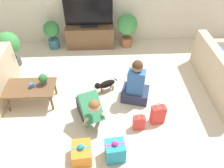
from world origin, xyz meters
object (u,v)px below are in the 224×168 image
Objects in this scene: gift_bag_a at (139,123)px; gift_bag_b at (158,115)px; dog at (105,85)px; gift_box_b at (115,151)px; tv_console at (90,36)px; person_sitting at (136,86)px; tv at (88,14)px; potted_plant_back_right at (127,27)px; person_kneeling at (90,108)px; potted_plant_back_left at (52,32)px; potted_plant_corner_left at (9,46)px; tabletop_plant at (43,79)px; gift_box_a at (82,153)px; mug at (32,85)px; coffee_table at (30,89)px.

gift_bag_b is (0.35, 0.13, 0.05)m from gift_bag_a.
gift_box_b reaches higher than dog.
dog is 1.13m from gift_bag_a.
tv_console is 1.28× the size of person_sitting.
gift_bag_b is at bearing 19.56° from gift_bag_a.
tv is 2.02m from dog.
potted_plant_back_right is 2.86× the size of gift_bag_a.
tv is 1.35× the size of potted_plant_back_right.
person_sitting reaches higher than gift_bag_a.
person_sitting is 0.70m from gift_bag_b.
dog is (0.28, 0.78, -0.16)m from person_kneeling.
person_kneeling is 2.72× the size of gift_bag_a.
potted_plant_back_left reaches higher than gift_bag_a.
tabletop_plant is (1.01, -1.23, -0.00)m from potted_plant_corner_left.
potted_plant_back_right reaches higher than tv_console.
potted_plant_back_left is 2.80m from person_kneeling.
potted_plant_back_right is 2.08m from person_sitting.
gift_box_a is 1.48m from gift_bag_b.
tv_console is at bearing 163.74° from dog.
potted_plant_back_left is 2.82m from person_sitting.
potted_plant_corner_left is 1.72× the size of dog.
person_sitting is at bearing 88.22° from gift_bag_a.
dog is at bearing 7.88° from tabletop_plant.
gift_box_b is at bearing -82.02° from tv_console.
tabletop_plant is at bearing -109.17° from dog.
person_kneeling is at bearing 81.25° from gift_box_a.
potted_plant_corner_left reaches higher than gift_bag_a.
tabletop_plant is (-0.77, 1.35, 0.39)m from gift_box_a.
dog is at bearing 94.51° from gift_box_b.
person_kneeling is 1.02m from person_sitting.
gift_box_a is (-0.04, -3.37, -0.76)m from tv.
person_kneeling is 7.03× the size of mug.
mug is (-0.04, -2.06, -0.01)m from potted_plant_back_left.
potted_plant_back_left reaches higher than gift_bag_b.
potted_plant_back_left is 1.52× the size of dog.
gift_bag_b is (1.28, -2.71, -0.09)m from tv_console.
gift_bag_a is at bearing -20.65° from mug.
gift_bag_a is at bearing 29.16° from gift_box_a.
potted_plant_back_left is at bearing 124.23° from gift_bag_a.
potted_plant_corner_left is 2.10× the size of gift_bag_b.
coffee_table is 1.27m from person_kneeling.
gift_bag_b is at bearing -83.47° from potted_plant_back_right.
potted_plant_back_left reaches higher than mug.
tv_console is at bearing 2.94° from potted_plant_back_left.
coffee_table is at bearing 175.16° from mug.
gift_bag_b is (1.32, 0.66, 0.06)m from gift_box_a.
potted_plant_back_right reaches higher than gift_box_b.
tv reaches higher than mug.
mug is (-1.49, 1.28, 0.27)m from gift_box_b.
tv is at bearing 71.08° from person_kneeling.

